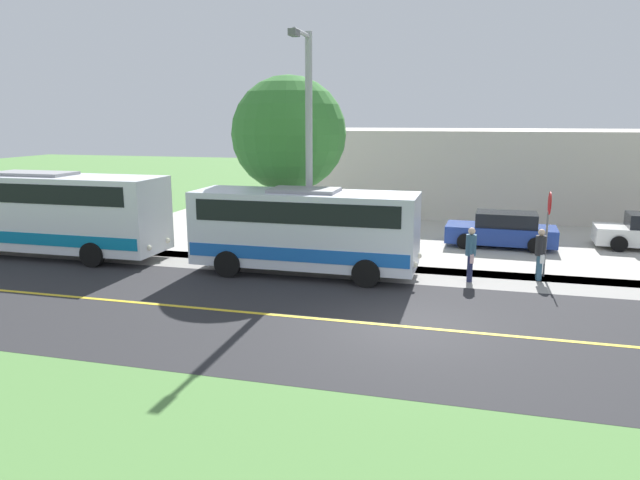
{
  "coord_description": "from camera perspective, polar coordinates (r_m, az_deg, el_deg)",
  "views": [
    {
      "loc": [
        14.32,
        1.51,
        5.24
      ],
      "look_at": [
        -3.5,
        -3.25,
        1.4
      ],
      "focal_mm": 32.91,
      "sensor_mm": 36.0,
      "label": 1
    }
  ],
  "objects": [
    {
      "name": "ground_plane",
      "position": [
        15.32,
        8.49,
        -8.37
      ],
      "size": [
        120.0,
        120.0,
        0.0
      ],
      "primitive_type": "plane",
      "color": "#548442"
    },
    {
      "name": "road_surface",
      "position": [
        15.32,
        8.49,
        -8.35
      ],
      "size": [
        8.0,
        100.0,
        0.01
      ],
      "primitive_type": "cube",
      "color": "#28282B",
      "rests_on": "ground"
    },
    {
      "name": "sidewalk",
      "position": [
        20.26,
        10.19,
        -3.41
      ],
      "size": [
        2.4,
        100.0,
        0.01
      ],
      "primitive_type": "cube",
      "color": "gray",
      "rests_on": "ground"
    },
    {
      "name": "parking_lot_surface",
      "position": [
        27.27,
        17.8,
        0.11
      ],
      "size": [
        14.0,
        36.0,
        0.01
      ],
      "primitive_type": "cube",
      "color": "#B2ADA3",
      "rests_on": "ground"
    },
    {
      "name": "road_centre_line",
      "position": [
        15.32,
        8.49,
        -8.34
      ],
      "size": [
        0.16,
        100.0,
        0.0
      ],
      "primitive_type": "cube",
      "color": "gold",
      "rests_on": "ground"
    },
    {
      "name": "shuttle_bus_front",
      "position": [
        19.91,
        -1.51,
        1.26
      ],
      "size": [
        2.56,
        7.72,
        2.94
      ],
      "color": "silver",
      "rests_on": "ground"
    },
    {
      "name": "transit_bus_rear",
      "position": [
        25.16,
        -25.79,
        2.66
      ],
      "size": [
        2.64,
        10.41,
        3.23
      ],
      "color": "white",
      "rests_on": "ground"
    },
    {
      "name": "pedestrian_with_bags",
      "position": [
        20.52,
        20.64,
        -1.17
      ],
      "size": [
        0.72,
        0.34,
        1.71
      ],
      "color": "#335972",
      "rests_on": "ground"
    },
    {
      "name": "pedestrian_waiting",
      "position": [
        19.67,
        14.45,
        -1.17
      ],
      "size": [
        0.72,
        0.34,
        1.78
      ],
      "color": "#1E2347",
      "rests_on": "ground"
    },
    {
      "name": "stop_sign",
      "position": [
        20.81,
        21.3,
        1.89
      ],
      "size": [
        0.76,
        0.07,
        2.88
      ],
      "color": "slate",
      "rests_on": "ground"
    },
    {
      "name": "street_light_pole",
      "position": [
        20.0,
        -1.18,
        9.4
      ],
      "size": [
        1.97,
        0.24,
        8.02
      ],
      "color": "#9E9EA3",
      "rests_on": "ground"
    },
    {
      "name": "parked_car_near",
      "position": [
        25.4,
        17.27,
        0.9
      ],
      "size": [
        2.15,
        4.47,
        1.45
      ],
      "color": "navy",
      "rests_on": "ground"
    },
    {
      "name": "tree_curbside",
      "position": [
        22.84,
        -3.05,
        10.23
      ],
      "size": [
        4.41,
        4.41,
        6.86
      ],
      "color": "brown",
      "rests_on": "ground"
    },
    {
      "name": "commercial_building",
      "position": [
        35.85,
        16.6,
        6.56
      ],
      "size": [
        10.0,
        20.79,
        4.6
      ],
      "primitive_type": "cube",
      "color": "beige",
      "rests_on": "ground"
    }
  ]
}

